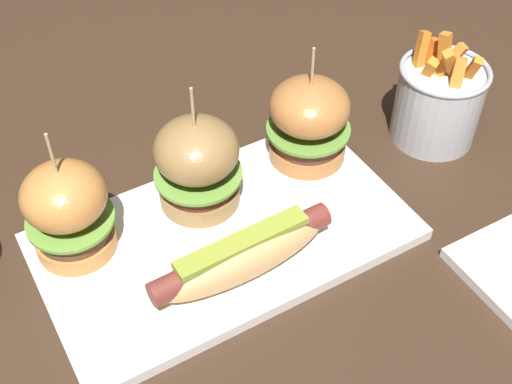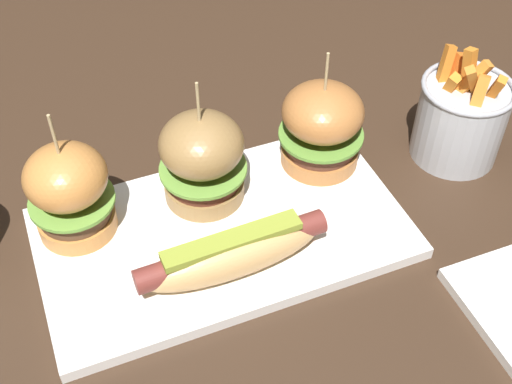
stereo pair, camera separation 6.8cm
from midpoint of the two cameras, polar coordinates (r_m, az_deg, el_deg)
The scene contains 7 objects.
ground_plane at distance 0.71m, azimuth -5.40°, elevation -4.31°, with size 3.00×3.00×0.00m, color #382619.
platter_main at distance 0.70m, azimuth -5.43°, elevation -3.94°, with size 0.38×0.21×0.01m, color white.
hot_dog at distance 0.65m, azimuth -4.17°, elevation -5.47°, with size 0.19×0.05×0.05m.
slider_left at distance 0.68m, azimuth -18.45°, elevation -1.64°, with size 0.09×0.09×0.15m.
slider_center at distance 0.70m, azimuth -8.07°, elevation 2.15°, with size 0.09×0.09×0.15m.
slider_right at distance 0.75m, azimuth 1.90°, elevation 5.96°, with size 0.10×0.10×0.14m.
fries_bucket at distance 0.82m, azimuth 12.88°, elevation 7.43°, with size 0.10×0.10×0.14m.
Camera 1 is at (-0.20, -0.42, 0.54)m, focal length 47.24 mm.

